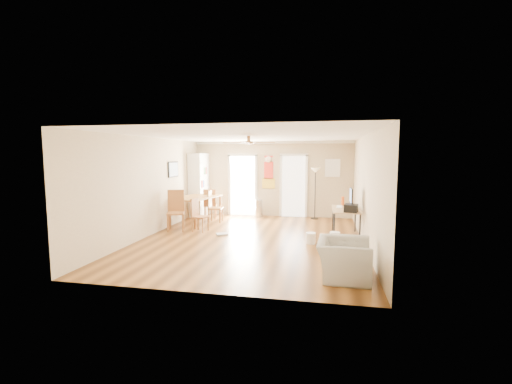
% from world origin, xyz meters
% --- Properties ---
extents(floor, '(7.00, 7.00, 0.00)m').
position_xyz_m(floor, '(0.00, 0.00, 0.00)').
color(floor, brown).
rests_on(floor, ground).
extents(ceiling, '(5.50, 7.00, 0.00)m').
position_xyz_m(ceiling, '(0.00, 0.00, 2.60)').
color(ceiling, silver).
rests_on(ceiling, floor).
extents(wall_back, '(5.50, 0.04, 2.60)m').
position_xyz_m(wall_back, '(0.00, 3.50, 1.30)').
color(wall_back, beige).
rests_on(wall_back, floor).
extents(wall_front, '(5.50, 0.04, 2.60)m').
position_xyz_m(wall_front, '(0.00, -3.50, 1.30)').
color(wall_front, beige).
rests_on(wall_front, floor).
extents(wall_left, '(0.04, 7.00, 2.60)m').
position_xyz_m(wall_left, '(-2.75, 0.00, 1.30)').
color(wall_left, beige).
rests_on(wall_left, floor).
extents(wall_right, '(0.04, 7.00, 2.60)m').
position_xyz_m(wall_right, '(2.75, 0.00, 1.30)').
color(wall_right, beige).
rests_on(wall_right, floor).
extents(crown_molding, '(5.50, 7.00, 0.08)m').
position_xyz_m(crown_molding, '(0.00, 0.00, 2.56)').
color(crown_molding, white).
rests_on(crown_molding, wall_back).
extents(kitchen_doorway, '(0.90, 0.10, 2.10)m').
position_xyz_m(kitchen_doorway, '(-1.05, 3.48, 1.05)').
color(kitchen_doorway, white).
rests_on(kitchen_doorway, wall_back).
extents(bathroom_doorway, '(0.80, 0.10, 2.10)m').
position_xyz_m(bathroom_doorway, '(0.75, 3.48, 1.05)').
color(bathroom_doorway, white).
rests_on(bathroom_doorway, wall_back).
extents(wall_decal, '(0.46, 0.03, 1.10)m').
position_xyz_m(wall_decal, '(-0.13, 3.48, 1.55)').
color(wall_decal, red).
rests_on(wall_decal, wall_back).
extents(ac_grille, '(0.50, 0.04, 0.60)m').
position_xyz_m(ac_grille, '(2.05, 3.47, 1.70)').
color(ac_grille, white).
rests_on(ac_grille, wall_back).
extents(framed_poster, '(0.04, 0.66, 0.48)m').
position_xyz_m(framed_poster, '(-2.73, 1.40, 1.70)').
color(framed_poster, black).
rests_on(framed_poster, wall_left).
extents(ceiling_fan, '(1.24, 1.24, 0.20)m').
position_xyz_m(ceiling_fan, '(0.00, -0.30, 2.43)').
color(ceiling_fan, '#593819').
rests_on(ceiling_fan, ceiling).
extents(bookshelf, '(0.66, 1.06, 2.19)m').
position_xyz_m(bookshelf, '(-2.51, 3.01, 1.09)').
color(bookshelf, silver).
rests_on(bookshelf, floor).
extents(dining_table, '(1.29, 1.82, 0.83)m').
position_xyz_m(dining_table, '(-2.15, 1.77, 0.42)').
color(dining_table, '#AB7437').
rests_on(dining_table, floor).
extents(dining_chair_right_a, '(0.45, 0.45, 1.01)m').
position_xyz_m(dining_chair_right_a, '(-1.60, 2.03, 0.50)').
color(dining_chair_right_a, olive).
rests_on(dining_chair_right_a, floor).
extents(dining_chair_right_b, '(0.43, 0.43, 0.92)m').
position_xyz_m(dining_chair_right_b, '(-1.60, 0.63, 0.46)').
color(dining_chair_right_b, '#9F6333').
rests_on(dining_chair_right_b, floor).
extents(dining_chair_near, '(0.60, 0.60, 1.13)m').
position_xyz_m(dining_chair_near, '(-2.32, 0.61, 0.57)').
color(dining_chair_near, '#976331').
rests_on(dining_chair_near, floor).
extents(dining_chair_far, '(0.49, 0.49, 0.99)m').
position_xyz_m(dining_chair_far, '(-1.97, 2.61, 0.50)').
color(dining_chair_far, brown).
rests_on(dining_chair_far, floor).
extents(trash_can, '(0.30, 0.30, 0.60)m').
position_xyz_m(trash_can, '(-0.41, 3.17, 0.30)').
color(trash_can, silver).
rests_on(trash_can, floor).
extents(torchiere_lamp, '(0.36, 0.36, 1.71)m').
position_xyz_m(torchiere_lamp, '(1.49, 3.20, 0.86)').
color(torchiere_lamp, black).
rests_on(torchiere_lamp, floor).
extents(computer_desk, '(0.69, 1.38, 0.74)m').
position_xyz_m(computer_desk, '(2.36, 0.80, 0.37)').
color(computer_desk, tan).
rests_on(computer_desk, floor).
extents(imac, '(0.08, 0.60, 0.56)m').
position_xyz_m(imac, '(2.47, 0.60, 1.02)').
color(imac, black).
rests_on(imac, computer_desk).
extents(keyboard, '(0.18, 0.44, 0.02)m').
position_xyz_m(keyboard, '(2.20, 1.09, 0.75)').
color(keyboard, white).
rests_on(keyboard, computer_desk).
extents(printer, '(0.38, 0.42, 0.19)m').
position_xyz_m(printer, '(2.45, 0.30, 0.83)').
color(printer, black).
rests_on(printer, computer_desk).
extents(orange_bottle, '(0.10, 0.10, 0.25)m').
position_xyz_m(orange_bottle, '(2.30, 1.37, 0.86)').
color(orange_bottle, '#CA4C12').
rests_on(orange_bottle, computer_desk).
extents(wastebasket_a, '(0.24, 0.24, 0.27)m').
position_xyz_m(wastebasket_a, '(1.50, -0.13, 0.13)').
color(wastebasket_a, white).
rests_on(wastebasket_a, floor).
extents(wastebasket_b, '(0.25, 0.25, 0.28)m').
position_xyz_m(wastebasket_b, '(2.07, 0.00, 0.14)').
color(wastebasket_b, white).
rests_on(wastebasket_b, floor).
extents(floor_cloth, '(0.38, 0.35, 0.04)m').
position_xyz_m(floor_cloth, '(-0.88, 0.33, 0.02)').
color(floor_cloth, '#A9A9A3').
rests_on(floor_cloth, floor).
extents(armchair, '(0.95, 1.07, 0.66)m').
position_xyz_m(armchair, '(2.15, -2.37, 0.33)').
color(armchair, '#A2A29D').
rests_on(armchair, floor).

